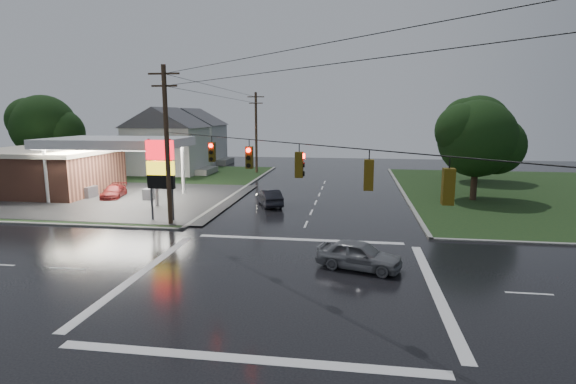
# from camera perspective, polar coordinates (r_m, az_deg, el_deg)

# --- Properties ---
(ground) EXTENTS (120.00, 120.00, 0.00)m
(ground) POSITION_cam_1_polar(r_m,az_deg,el_deg) (21.60, -0.88, -11.12)
(ground) COLOR black
(ground) RESTS_ON ground
(grass_nw) EXTENTS (36.00, 36.00, 0.08)m
(grass_nw) POSITION_cam_1_polar(r_m,az_deg,el_deg) (54.98, -23.87, 1.00)
(grass_nw) COLOR black
(grass_nw) RESTS_ON ground
(gas_station) EXTENTS (26.20, 18.00, 5.60)m
(gas_station) POSITION_cam_1_polar(r_m,az_deg,el_deg) (49.32, -27.63, 2.72)
(gas_station) COLOR #2D2D2D
(gas_station) RESTS_ON ground
(pylon_sign) EXTENTS (2.00, 0.35, 6.00)m
(pylon_sign) POSITION_cam_1_polar(r_m,az_deg,el_deg) (33.58, -15.89, 3.14)
(pylon_sign) COLOR #59595E
(pylon_sign) RESTS_ON ground
(utility_pole_nw) EXTENTS (2.20, 0.32, 11.00)m
(utility_pole_nw) POSITION_cam_1_polar(r_m,az_deg,el_deg) (32.11, -15.12, 5.95)
(utility_pole_nw) COLOR #382619
(utility_pole_nw) RESTS_ON ground
(utility_pole_n) EXTENTS (2.20, 0.32, 10.50)m
(utility_pole_n) POSITION_cam_1_polar(r_m,az_deg,el_deg) (59.33, -4.06, 7.68)
(utility_pole_n) COLOR #382619
(utility_pole_n) RESTS_ON ground
(traffic_signals) EXTENTS (26.87, 26.87, 1.47)m
(traffic_signals) POSITION_cam_1_polar(r_m,az_deg,el_deg) (20.18, -0.88, 6.30)
(traffic_signals) COLOR black
(traffic_signals) RESTS_ON ground
(house_near) EXTENTS (11.05, 8.48, 8.60)m
(house_near) POSITION_cam_1_polar(r_m,az_deg,el_deg) (61.01, -15.09, 6.43)
(house_near) COLOR silver
(house_near) RESTS_ON ground
(house_far) EXTENTS (11.05, 8.48, 8.60)m
(house_far) POSITION_cam_1_polar(r_m,az_deg,el_deg) (72.51, -12.05, 7.05)
(house_far) COLOR silver
(house_far) RESTS_ON ground
(tree_nw_behind) EXTENTS (8.93, 7.60, 10.00)m
(tree_nw_behind) POSITION_cam_1_polar(r_m,az_deg,el_deg) (62.20, -28.48, 7.28)
(tree_nw_behind) COLOR black
(tree_nw_behind) RESTS_ON ground
(tree_ne_near) EXTENTS (7.99, 6.80, 8.98)m
(tree_ne_near) POSITION_cam_1_polar(r_m,az_deg,el_deg) (43.33, 23.07, 6.23)
(tree_ne_near) COLOR black
(tree_ne_near) RESTS_ON ground
(tree_ne_far) EXTENTS (8.46, 7.20, 9.80)m
(tree_ne_far) POSITION_cam_1_polar(r_m,az_deg,el_deg) (55.67, 23.05, 7.51)
(tree_ne_far) COLOR black
(tree_ne_far) RESTS_ON ground
(car_north) EXTENTS (3.06, 4.56, 1.42)m
(car_north) POSITION_cam_1_polar(r_m,az_deg,el_deg) (38.31, -2.37, -0.69)
(car_north) COLOR black
(car_north) RESTS_ON ground
(car_crossing) EXTENTS (4.61, 2.93, 1.46)m
(car_crossing) POSITION_cam_1_polar(r_m,az_deg,el_deg) (23.11, 9.01, -7.90)
(car_crossing) COLOR slate
(car_crossing) RESTS_ON ground
(car_pump) EXTENTS (2.58, 4.39, 1.19)m
(car_pump) POSITION_cam_1_polar(r_m,az_deg,el_deg) (44.89, -21.25, 0.06)
(car_pump) COLOR maroon
(car_pump) RESTS_ON ground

